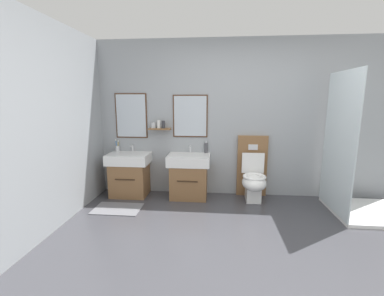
{
  "coord_description": "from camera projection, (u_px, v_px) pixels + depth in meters",
  "views": [
    {
      "loc": [
        -0.38,
        -2.42,
        1.59
      ],
      "look_at": [
        -0.74,
        1.4,
        0.86
      ],
      "focal_mm": 24.45,
      "sensor_mm": 36.0,
      "label": 1
    }
  ],
  "objects": [
    {
      "name": "ground_plane",
      "position": [
        252.0,
        264.0,
        2.64
      ],
      "size": [
        6.09,
        5.14,
        0.1
      ],
      "primitive_type": "cube",
      "color": "#3D3D42",
      "rests_on": "ground"
    },
    {
      "name": "wall_back",
      "position": [
        239.0,
        119.0,
        4.26
      ],
      "size": [
        4.89,
        0.27,
        2.52
      ],
      "color": "#999EA3",
      "rests_on": "ground"
    },
    {
      "name": "wall_left",
      "position": [
        15.0,
        132.0,
        2.61
      ],
      "size": [
        0.12,
        3.94,
        2.52
      ],
      "primitive_type": "cube",
      "color": "#999EA3",
      "rests_on": "ground"
    },
    {
      "name": "bath_mat",
      "position": [
        118.0,
        209.0,
        3.82
      ],
      "size": [
        0.68,
        0.44,
        0.01
      ],
      "primitive_type": "cube",
      "color": "slate",
      "rests_on": "ground"
    },
    {
      "name": "vanity_sink_left",
      "position": [
        130.0,
        173.0,
        4.33
      ],
      "size": [
        0.67,
        0.5,
        0.71
      ],
      "color": "brown",
      "rests_on": "ground"
    },
    {
      "name": "tap_on_left_sink",
      "position": [
        132.0,
        147.0,
        4.43
      ],
      "size": [
        0.03,
        0.13,
        0.11
      ],
      "color": "silver",
      "rests_on": "vanity_sink_left"
    },
    {
      "name": "vanity_sink_right",
      "position": [
        189.0,
        175.0,
        4.24
      ],
      "size": [
        0.67,
        0.5,
        0.71
      ],
      "color": "brown",
      "rests_on": "ground"
    },
    {
      "name": "tap_on_right_sink",
      "position": [
        190.0,
        148.0,
        4.34
      ],
      "size": [
        0.03,
        0.13,
        0.11
      ],
      "color": "silver",
      "rests_on": "vanity_sink_right"
    },
    {
      "name": "toilet",
      "position": [
        253.0,
        176.0,
        4.15
      ],
      "size": [
        0.48,
        0.62,
        1.0
      ],
      "color": "brown",
      "rests_on": "ground"
    },
    {
      "name": "toothbrush_cup",
      "position": [
        118.0,
        148.0,
        4.45
      ],
      "size": [
        0.07,
        0.07,
        0.21
      ],
      "color": "silver",
      "rests_on": "vanity_sink_left"
    },
    {
      "name": "soap_dispenser",
      "position": [
        206.0,
        148.0,
        4.31
      ],
      "size": [
        0.06,
        0.06,
        0.2
      ],
      "color": "#4C4C51",
      "rests_on": "vanity_sink_right"
    },
    {
      "name": "shower_tray",
      "position": [
        357.0,
        186.0,
        3.6
      ],
      "size": [
        0.99,
        0.94,
        1.95
      ],
      "color": "white",
      "rests_on": "ground"
    }
  ]
}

